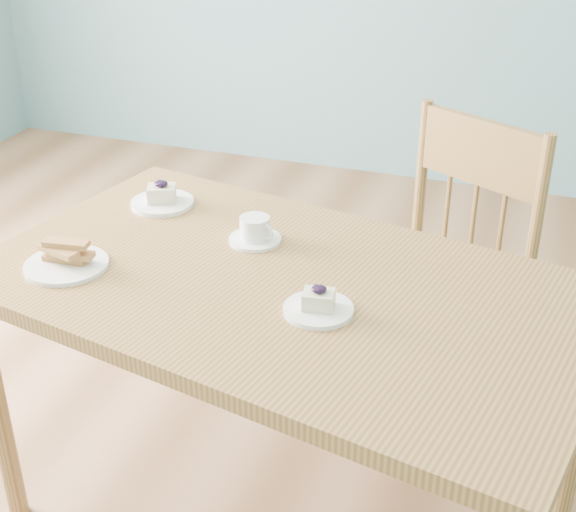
{
  "coord_description": "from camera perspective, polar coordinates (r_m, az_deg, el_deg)",
  "views": [
    {
      "loc": [
        0.83,
        -1.75,
        1.75
      ],
      "look_at": [
        0.26,
        -0.13,
        0.84
      ],
      "focal_mm": 50.0,
      "sensor_mm": 36.0,
      "label": 1
    }
  ],
  "objects": [
    {
      "name": "room",
      "position": [
        1.98,
        -6.14,
        16.09
      ],
      "size": [
        5.01,
        5.01,
        2.71
      ],
      "color": "#9A6847",
      "rests_on": "ground"
    },
    {
      "name": "cheesecake_plate_near",
      "position": [
        1.8,
        2.18,
        -3.53
      ],
      "size": [
        0.16,
        0.16,
        0.07
      ],
      "rotation": [
        0.0,
        0.0,
        0.16
      ],
      "color": "white",
      "rests_on": "dining_table"
    },
    {
      "name": "dining_chair",
      "position": [
        2.5,
        10.6,
        -1.97
      ],
      "size": [
        0.62,
        0.61,
        1.02
      ],
      "rotation": [
        0.0,
        0.0,
        -0.49
      ],
      "color": "olive",
      "rests_on": "ground"
    },
    {
      "name": "coffee_cup",
      "position": [
        2.1,
        -2.35,
        1.76
      ],
      "size": [
        0.14,
        0.14,
        0.07
      ],
      "rotation": [
        0.0,
        0.0,
        -0.33
      ],
      "color": "white",
      "rests_on": "dining_table"
    },
    {
      "name": "biscotti_plate",
      "position": [
        2.05,
        -15.53,
        -0.26
      ],
      "size": [
        0.21,
        0.21,
        0.07
      ],
      "rotation": [
        0.0,
        0.0,
        0.11
      ],
      "color": "white",
      "rests_on": "dining_table"
    },
    {
      "name": "cheesecake_plate_far",
      "position": [
        2.34,
        -8.94,
        4.03
      ],
      "size": [
        0.18,
        0.18,
        0.08
      ],
      "rotation": [
        0.0,
        0.0,
        0.41
      ],
      "color": "white",
      "rests_on": "dining_table"
    },
    {
      "name": "dining_table",
      "position": [
        1.96,
        -0.37,
        -3.85
      ],
      "size": [
        1.63,
        1.13,
        0.8
      ],
      "rotation": [
        0.0,
        0.0,
        -0.2
      ],
      "color": "olive",
      "rests_on": "ground"
    }
  ]
}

